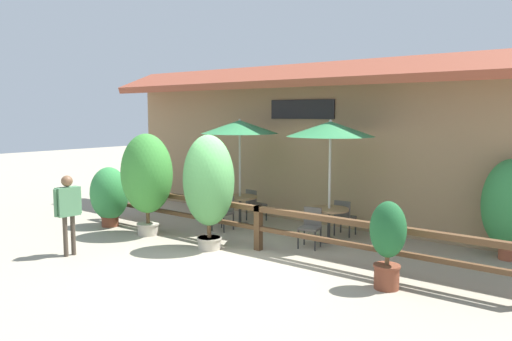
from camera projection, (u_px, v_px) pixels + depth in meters
The scene contains 17 objects.
ground_plane at pixel (226, 261), 9.80m from camera, with size 60.00×60.00×0.00m, color #9E937F.
building_facade at pixel (331, 142), 12.77m from camera, with size 14.28×1.49×4.23m.
patio_railing at pixel (258, 218), 10.55m from camera, with size 10.40×0.14×0.95m.
patio_umbrella_near at pixel (240, 127), 12.70m from camera, with size 1.97×1.97×2.76m.
dining_table_near at pixel (240, 202), 12.92m from camera, with size 0.89×0.89×0.76m.
chair_near_streetside at pixel (224, 211), 12.41m from camera, with size 0.44×0.44×0.86m.
chair_near_wallside at pixel (255, 203), 13.45m from camera, with size 0.49×0.49×0.86m.
patio_umbrella_middle at pixel (330, 129), 11.06m from camera, with size 1.97×1.97×2.76m.
dining_table_middle at pixel (329, 215), 11.28m from camera, with size 0.89×0.89×0.76m.
chair_middle_streetside at pixel (311, 225), 10.81m from camera, with size 0.50×0.50×0.86m.
chair_middle_wallside at pixel (344, 216), 11.81m from camera, with size 0.45×0.45×0.86m.
potted_plant_corner_fern at pixel (109, 195), 12.77m from camera, with size 1.03×0.93×1.53m.
potted_plant_broad_leaf at pixel (147, 175), 11.80m from camera, with size 1.29×1.16×2.42m.
potted_plant_tall_tropical at pixel (209, 183), 10.54m from camera, with size 1.14×1.03×2.45m.
potted_plant_small_flowering at pixel (388, 239), 8.19m from camera, with size 0.61×0.54×1.47m.
potted_plant_entrance_palm at pixel (510, 206), 9.81m from camera, with size 1.08×0.97×2.01m.
pedestrian at pixel (68, 204), 10.08m from camera, with size 0.24×0.58×1.65m.
Camera 1 is at (6.32, -7.16, 2.90)m, focal length 35.00 mm.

